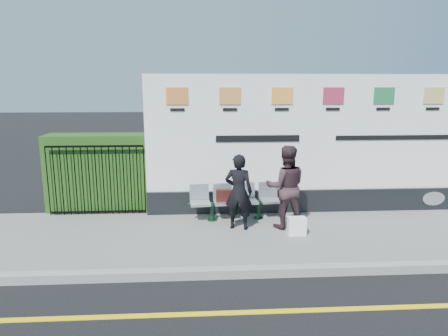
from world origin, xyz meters
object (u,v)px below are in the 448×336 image
object	(u,v)px
billboard	(329,153)
woman_right	(286,187)
bench	(236,210)
woman_left	(239,192)

from	to	relation	value
billboard	woman_right	distance (m)	1.64
bench	woman_right	bearing A→B (deg)	-33.82
woman_right	billboard	bearing A→B (deg)	-135.67
billboard	woman_right	size ratio (longest dim) A/B	4.87
bench	woman_left	size ratio (longest dim) A/B	1.27
billboard	bench	xyz separation A→B (m)	(-2.11, -0.52, -1.10)
woman_left	woman_right	bearing A→B (deg)	-163.66
woman_left	woman_right	size ratio (longest dim) A/B	0.90
bench	woman_right	world-z (taller)	woman_right
woman_right	bench	bearing A→B (deg)	-26.39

